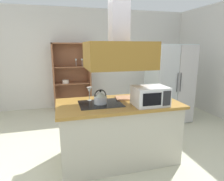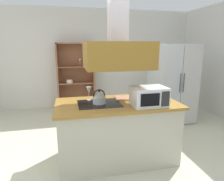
{
  "view_description": "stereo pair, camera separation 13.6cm",
  "coord_description": "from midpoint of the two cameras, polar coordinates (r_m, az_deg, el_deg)",
  "views": [
    {
      "loc": [
        -0.75,
        -2.6,
        1.7
      ],
      "look_at": [
        0.05,
        0.36,
        1.0
      ],
      "focal_mm": 31.35,
      "sensor_mm": 36.0,
      "label": 1
    },
    {
      "loc": [
        -0.62,
        -2.63,
        1.7
      ],
      "look_at": [
        0.05,
        0.36,
        1.0
      ],
      "focal_mm": 31.35,
      "sensor_mm": 36.0,
      "label": 2
    }
  ],
  "objects": [
    {
      "name": "refrigerator",
      "position": [
        4.66,
        15.47,
        2.11
      ],
      "size": [
        0.9,
        0.77,
        1.74
      ],
      "color": "#B1BDC0",
      "rests_on": "ground"
    },
    {
      "name": "microwave",
      "position": [
        2.72,
        9.68,
        -1.58
      ],
      "size": [
        0.46,
        0.35,
        0.26
      ],
      "color": "silver",
      "rests_on": "kitchen_island"
    },
    {
      "name": "wine_glass_on_counter",
      "position": [
        2.93,
        -7.93,
        -0.04
      ],
      "size": [
        0.08,
        0.08,
        0.21
      ],
      "color": "silver",
      "rests_on": "kitchen_island"
    },
    {
      "name": "dish_cabinet",
      "position": [
        5.48,
        -12.27,
        3.0
      ],
      "size": [
        0.99,
        0.4,
        1.78
      ],
      "color": "brown",
      "rests_on": "ground"
    },
    {
      "name": "range_hood",
      "position": [
        2.73,
        0.51,
        12.89
      ],
      "size": [
        0.9,
        0.7,
        1.3
      ],
      "color": "olive"
    },
    {
      "name": "wall_back",
      "position": [
        5.67,
        -8.3,
        9.18
      ],
      "size": [
        6.0,
        0.12,
        2.7
      ],
      "primitive_type": "cube",
      "color": "silver",
      "rests_on": "ground"
    },
    {
      "name": "kitchen_island",
      "position": [
        3.0,
        0.46,
        -11.71
      ],
      "size": [
        1.76,
        0.9,
        0.9
      ],
      "color": "#BAB5A3",
      "rests_on": "ground"
    },
    {
      "name": "kettle",
      "position": [
        2.76,
        -4.81,
        -2.15
      ],
      "size": [
        0.18,
        0.18,
        0.21
      ],
      "color": "#B7BDC7",
      "rests_on": "kitchen_island"
    },
    {
      "name": "cutting_board",
      "position": [
        3.06,
        3.02,
        -2.14
      ],
      "size": [
        0.37,
        0.28,
        0.02
      ],
      "primitive_type": "cube",
      "rotation": [
        0.0,
        0.0,
        -0.13
      ],
      "color": "tan",
      "rests_on": "kitchen_island"
    },
    {
      "name": "ground_plane",
      "position": [
        3.19,
        -0.41,
        -19.29
      ],
      "size": [
        7.8,
        7.8,
        0.0
      ],
      "primitive_type": "plane",
      "color": "beige"
    }
  ]
}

